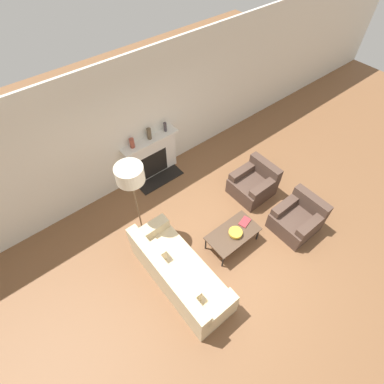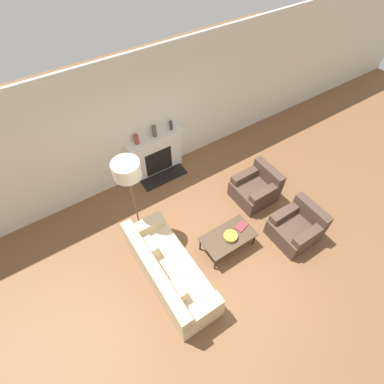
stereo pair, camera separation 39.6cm
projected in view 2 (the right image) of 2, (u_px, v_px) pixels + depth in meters
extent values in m
plane|color=brown|center=(221.00, 258.00, 5.80)|extent=(18.00, 18.00, 0.00)
cube|color=silver|center=(143.00, 120.00, 6.22)|extent=(18.00, 0.06, 2.90)
cube|color=silver|center=(156.00, 155.00, 6.93)|extent=(1.23, 0.20, 1.01)
cube|color=black|center=(159.00, 161.00, 6.98)|extent=(0.67, 0.04, 0.65)
cube|color=black|center=(164.00, 177.00, 7.16)|extent=(1.10, 0.40, 0.02)
cube|color=silver|center=(155.00, 138.00, 6.50)|extent=(1.35, 0.28, 0.05)
cube|color=#CCB78E|center=(172.00, 273.00, 5.36)|extent=(0.80, 2.07, 0.46)
cube|color=#CCB78E|center=(154.00, 272.00, 4.92)|extent=(0.20, 2.07, 0.40)
cube|color=#CCB78E|center=(201.00, 311.00, 4.61)|extent=(0.74, 0.22, 0.21)
cube|color=#CCB78E|center=(145.00, 227.00, 5.59)|extent=(0.74, 0.22, 0.21)
cube|color=beige|center=(179.00, 290.00, 4.78)|extent=(0.12, 0.32, 0.28)
cube|color=beige|center=(151.00, 247.00, 5.28)|extent=(0.12, 0.32, 0.28)
cube|color=#4C382D|center=(294.00, 231.00, 5.97)|extent=(0.84, 0.79, 0.40)
cube|color=#4C382D|center=(312.00, 212.00, 5.80)|extent=(0.18, 0.79, 0.35)
cube|color=#4C382D|center=(286.00, 212.00, 5.92)|extent=(0.76, 0.18, 0.15)
cube|color=#4C382D|center=(310.00, 234.00, 5.59)|extent=(0.76, 0.18, 0.15)
cube|color=#4C382D|center=(254.00, 192.00, 6.62)|extent=(0.84, 0.79, 0.40)
cube|color=#4C382D|center=(269.00, 174.00, 6.45)|extent=(0.18, 0.79, 0.35)
cube|color=#4C382D|center=(247.00, 175.00, 6.57)|extent=(0.76, 0.18, 0.15)
cube|color=#4C382D|center=(266.00, 193.00, 6.24)|extent=(0.76, 0.18, 0.15)
cube|color=#4C3828|center=(228.00, 237.00, 5.67)|extent=(1.02, 0.57, 0.03)
cylinder|color=black|center=(215.00, 264.00, 5.52)|extent=(0.03, 0.03, 0.36)
cylinder|color=black|center=(254.00, 240.00, 5.85)|extent=(0.03, 0.03, 0.36)
cylinder|color=black|center=(200.00, 245.00, 5.78)|extent=(0.03, 0.03, 0.36)
cylinder|color=black|center=(238.00, 222.00, 6.12)|extent=(0.03, 0.03, 0.36)
cylinder|color=gold|center=(230.00, 237.00, 5.63)|extent=(0.09, 0.09, 0.02)
cylinder|color=gold|center=(230.00, 236.00, 5.60)|extent=(0.26, 0.26, 0.06)
cube|color=#9E2D33|center=(241.00, 226.00, 5.79)|extent=(0.28, 0.21, 0.02)
cylinder|color=brown|center=(141.00, 228.00, 6.22)|extent=(0.37, 0.37, 0.03)
cylinder|color=brown|center=(135.00, 204.00, 5.58)|extent=(0.03, 0.03, 1.63)
cylinder|color=beige|center=(126.00, 170.00, 4.87)|extent=(0.48, 0.48, 0.29)
cylinder|color=brown|center=(136.00, 139.00, 6.27)|extent=(0.10, 0.10, 0.21)
cylinder|color=brown|center=(154.00, 131.00, 6.41)|extent=(0.10, 0.10, 0.26)
cylinder|color=#3D383D|center=(171.00, 125.00, 6.57)|extent=(0.07, 0.07, 0.21)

